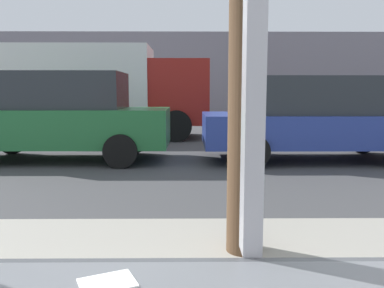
{
  "coord_description": "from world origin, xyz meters",
  "views": [
    {
      "loc": [
        -0.16,
        -0.93,
        1.42
      ],
      "look_at": [
        -0.13,
        3.03,
        0.9
      ],
      "focal_mm": 37.19,
      "sensor_mm": 36.0,
      "label": 1
    }
  ],
  "objects": [
    {
      "name": "building_facade_far",
      "position": [
        0.0,
        19.66,
        2.17
      ],
      "size": [
        28.0,
        1.2,
        4.34
      ],
      "primitive_type": "cube",
      "color": "gray",
      "rests_on": "ground"
    },
    {
      "name": "parked_car_green",
      "position": [
        -2.78,
        7.27,
        0.91
      ],
      "size": [
        4.48,
        1.93,
        1.81
      ],
      "color": "#236B38",
      "rests_on": "ground"
    },
    {
      "name": "box_truck",
      "position": [
        -2.99,
        11.37,
        1.53
      ],
      "size": [
        6.64,
        2.44,
        2.76
      ],
      "color": "silver",
      "rests_on": "ground"
    },
    {
      "name": "ground_plane",
      "position": [
        0.0,
        8.0,
        0.0
      ],
      "size": [
        60.0,
        60.0,
        0.0
      ],
      "primitive_type": "plane",
      "color": "#424244"
    },
    {
      "name": "parked_car_blue",
      "position": [
        2.42,
        7.27,
        0.87
      ],
      "size": [
        4.61,
        2.07,
        1.72
      ],
      "color": "#283D93",
      "rests_on": "ground"
    },
    {
      "name": "napkin_wrapper",
      "position": [
        -0.35,
        -0.1,
        1.0
      ],
      "size": [
        0.15,
        0.13,
        0.0
      ],
      "primitive_type": "cube",
      "rotation": [
        0.0,
        0.0,
        0.43
      ],
      "color": "white",
      "rests_on": "window_counter"
    }
  ]
}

